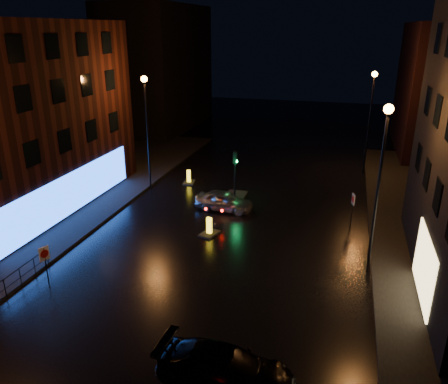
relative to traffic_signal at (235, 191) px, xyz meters
The scene contains 15 objects.
ground 14.06m from the traffic_signal, 85.10° to the right, with size 120.00×120.00×0.00m, color black.
pavement_left 14.14m from the traffic_signal, 154.89° to the right, with size 12.00×44.00×0.15m, color black.
building_far_left 26.50m from the traffic_signal, 125.18° to the left, with size 8.00×16.00×14.00m, color black.
building_far_right 24.83m from the traffic_signal, 48.01° to the left, with size 8.00×14.00×12.00m, color black.
street_lamp_lfar 8.32m from the traffic_signal, behind, with size 0.44×0.44×8.37m.
street_lamp_rnear 13.06m from the traffic_signal, 41.63° to the right, with size 0.44×0.44×8.37m.
street_lamp_rfar 13.06m from the traffic_signal, 41.63° to the left, with size 0.44×0.44×8.37m.
traffic_signal is the anchor object (origin of this frame).
guard_railing 16.47m from the traffic_signal, 114.39° to the right, with size 0.05×6.04×1.00m.
silver_hatchback 2.42m from the traffic_signal, 93.10° to the right, with size 1.55×3.84×1.31m, color #AEB0B6.
dark_sedan 17.77m from the traffic_signal, 76.41° to the right, with size 1.97×4.84×1.40m, color black.
bollard_near 6.28m from the traffic_signal, 89.39° to the right, with size 1.15×1.43×1.09m.
bollard_far 4.73m from the traffic_signal, 154.61° to the left, with size 1.01×1.34×1.07m.
road_sign_left 14.74m from the traffic_signal, 112.30° to the right, with size 0.22×0.48×2.07m.
road_sign_right 8.60m from the traffic_signal, 18.01° to the right, with size 0.19×0.49×2.07m.
Camera 1 is at (6.08, -14.48, 11.50)m, focal length 35.00 mm.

